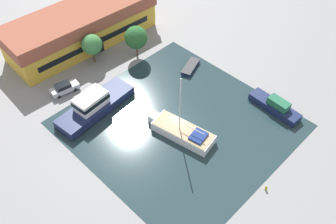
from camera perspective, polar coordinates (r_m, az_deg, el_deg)
name	(u,v)px	position (r m, az deg, el deg)	size (l,w,h in m)	color
ground_plane	(179,124)	(55.29, 1.64, -1.89)	(440.00, 440.00, 0.00)	gray
water_canal	(179,124)	(55.29, 1.64, -1.89)	(28.40, 29.65, 0.01)	#23383D
warehouse_building	(81,26)	(70.42, -13.05, 12.59)	(28.18, 10.97, 6.59)	gold
quay_tree_near_building	(92,45)	(65.02, -11.55, 10.04)	(3.55, 3.55, 5.42)	brown
quay_tree_by_water	(136,38)	(65.15, -4.90, 11.23)	(3.96, 3.96, 5.88)	brown
parked_car	(64,88)	(61.82, -15.52, 3.56)	(4.74, 2.45, 1.69)	silver
sailboat_moored	(182,132)	(53.36, 2.15, -3.00)	(4.89, 10.48, 10.54)	white
motor_cruiser	(94,105)	(57.33, -11.18, 1.05)	(13.26, 5.26, 3.51)	#19234C
small_dinghy	(190,67)	(64.41, 3.45, 6.88)	(4.97, 3.18, 0.66)	#19234C
cabin_boat	(275,106)	(59.01, 16.04, 0.88)	(2.73, 8.43, 2.25)	#19234C
mooring_bollard	(266,188)	(49.85, 14.73, -11.14)	(0.29, 0.29, 0.69)	olive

